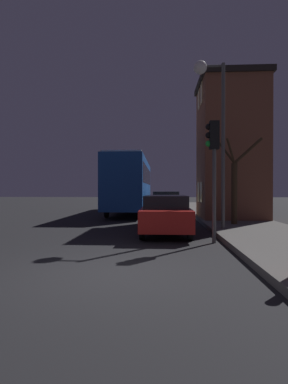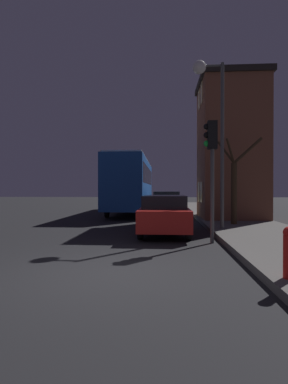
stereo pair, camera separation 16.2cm
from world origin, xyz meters
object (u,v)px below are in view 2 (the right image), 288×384
(traffic_light, at_px, (211,155))
(bus, at_px, (132,182))
(bare_tree, at_px, (235,185))
(car_mid_lane, at_px, (166,203))
(car_near_lane, at_px, (164,214))
(car_far_lane, at_px, (167,199))
(streetlamp, at_px, (210,102))

(traffic_light, xyz_separation_m, bus, (-3.88, 12.25, -0.52))
(bare_tree, bearing_deg, bus, 123.47)
(bare_tree, relative_size, car_mid_lane, 0.87)
(traffic_light, height_order, car_near_lane, traffic_light)
(car_mid_lane, relative_size, car_far_lane, 1.06)
(bus, height_order, car_far_lane, bus)
(bus, distance_m, car_far_lane, 6.68)
(bare_tree, xyz_separation_m, car_near_lane, (-3.15, -1.95, -1.15))
(bus, bearing_deg, car_mid_lane, -42.45)
(bus, bearing_deg, car_far_lane, 66.43)
(bare_tree, height_order, car_far_lane, bare_tree)
(streetlamp, xyz_separation_m, bare_tree, (1.36, 1.63, -3.22))
(streetlamp, relative_size, car_near_lane, 1.44)
(bus, relative_size, car_far_lane, 2.82)
(traffic_light, height_order, car_mid_lane, traffic_light)
(car_far_lane, bearing_deg, car_mid_lane, -90.58)
(streetlamp, relative_size, traffic_light, 1.69)
(car_near_lane, relative_size, car_mid_lane, 1.03)
(bare_tree, bearing_deg, traffic_light, -113.04)
(traffic_light, relative_size, bare_tree, 1.00)
(car_mid_lane, height_order, car_far_lane, car_mid_lane)
(traffic_light, relative_size, car_far_lane, 0.93)
(streetlamp, xyz_separation_m, car_far_lane, (-1.57, 15.97, -4.35))
(bare_tree, distance_m, car_near_lane, 3.88)
(streetlamp, xyz_separation_m, bus, (-4.17, 10.00, -2.85))
(bus, height_order, car_near_lane, bus)
(streetlamp, distance_m, car_near_lane, 4.73)
(bare_tree, distance_m, car_far_lane, 14.68)
(traffic_light, height_order, bus, traffic_light)
(traffic_light, bearing_deg, car_near_lane, 127.83)
(car_near_lane, height_order, car_far_lane, car_far_lane)
(bus, relative_size, car_mid_lane, 2.66)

